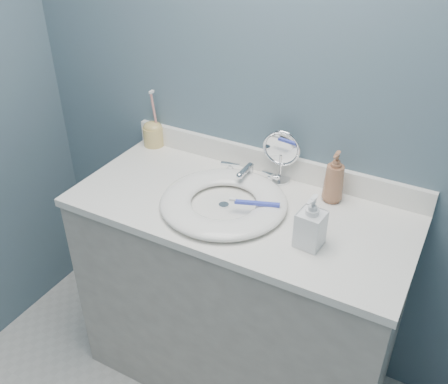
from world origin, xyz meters
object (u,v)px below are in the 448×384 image
Objects in this scene: soap_bottle_amber at (334,177)px; toothbrush_holder at (153,133)px; makeup_mirror at (281,154)px; soap_bottle_clear at (311,221)px.

soap_bottle_amber is 0.81m from toothbrush_holder.
makeup_mirror is 0.39m from soap_bottle_clear.
toothbrush_holder reaches higher than soap_bottle_amber.
makeup_mirror is 1.09× the size of soap_bottle_amber.
toothbrush_holder is (-0.59, 0.02, -0.06)m from makeup_mirror.
soap_bottle_clear is at bearing -21.70° from toothbrush_holder.
toothbrush_holder reaches higher than soap_bottle_clear.
soap_bottle_amber is at bearing 98.58° from soap_bottle_clear.
makeup_mirror reaches higher than soap_bottle_amber.
soap_bottle_clear is 0.89m from toothbrush_holder.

